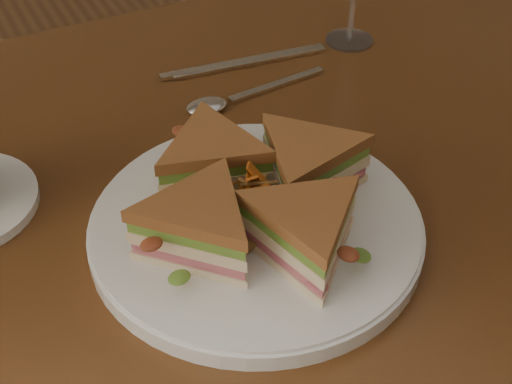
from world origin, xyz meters
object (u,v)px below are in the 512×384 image
table (216,258)px  spoon (224,101)px  knife (239,64)px  plate (256,227)px  sandwich_wedges (256,196)px

table → spoon: spoon is taller
table → spoon: size_ratio=6.53×
table → knife: size_ratio=5.58×
spoon → plate: bearing=-112.6°
sandwich_wedges → plate: bearing=-107.4°
plate → knife: (0.12, 0.28, -0.01)m
sandwich_wedges → knife: 0.31m
plate → spoon: plate is taller
table → sandwich_wedges: bearing=-84.8°
table → plate: plate is taller
table → knife: (0.13, 0.20, 0.10)m
plate → sandwich_wedges: bearing=72.6°
plate → table: bearing=95.2°
spoon → knife: 0.09m
plate → knife: size_ratio=1.40×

